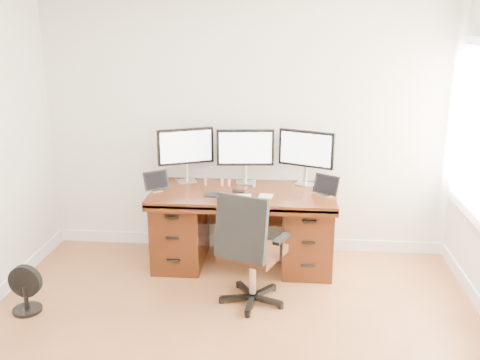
# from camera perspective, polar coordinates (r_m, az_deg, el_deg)

# --- Properties ---
(back_wall) EXTENTS (4.00, 0.10, 2.70)m
(back_wall) POSITION_cam_1_polar(r_m,az_deg,el_deg) (5.25, 0.74, 6.54)
(back_wall) COLOR silver
(back_wall) RESTS_ON ground
(desk) EXTENTS (1.70, 0.80, 0.75)m
(desk) POSITION_cam_1_polar(r_m,az_deg,el_deg) (5.10, 0.33, -4.85)
(desk) COLOR #421D0D
(desk) RESTS_ON ground
(office_chair) EXTENTS (0.69, 0.69, 0.99)m
(office_chair) POSITION_cam_1_polar(r_m,az_deg,el_deg) (4.43, 1.09, -9.39)
(office_chair) COLOR black
(office_chair) RESTS_ON ground
(floor_fan) EXTENTS (0.27, 0.23, 0.40)m
(floor_fan) POSITION_cam_1_polar(r_m,az_deg,el_deg) (4.71, -21.95, -10.83)
(floor_fan) COLOR black
(floor_fan) RESTS_ON ground
(monitor_left) EXTENTS (0.52, 0.26, 0.53)m
(monitor_left) POSITION_cam_1_polar(r_m,az_deg,el_deg) (5.20, -5.82, 3.39)
(monitor_left) COLOR silver
(monitor_left) RESTS_ON desk
(monitor_center) EXTENTS (0.55, 0.16, 0.53)m
(monitor_center) POSITION_cam_1_polar(r_m,az_deg,el_deg) (5.12, 0.57, 3.27)
(monitor_center) COLOR silver
(monitor_center) RESTS_ON desk
(monitor_right) EXTENTS (0.52, 0.25, 0.53)m
(monitor_right) POSITION_cam_1_polar(r_m,az_deg,el_deg) (5.11, 7.07, 3.11)
(monitor_right) COLOR silver
(monitor_right) RESTS_ON desk
(tablet_left) EXTENTS (0.23, 0.20, 0.19)m
(tablet_left) POSITION_cam_1_polar(r_m,az_deg,el_deg) (5.01, -8.94, -0.20)
(tablet_left) COLOR silver
(tablet_left) RESTS_ON desk
(tablet_right) EXTENTS (0.24, 0.19, 0.19)m
(tablet_right) POSITION_cam_1_polar(r_m,az_deg,el_deg) (4.88, 9.18, -0.68)
(tablet_right) COLOR silver
(tablet_right) RESTS_ON desk
(keyboard) EXTENTS (0.26, 0.14, 0.01)m
(keyboard) POSITION_cam_1_polar(r_m,az_deg,el_deg) (4.78, -0.27, -1.79)
(keyboard) COLOR white
(keyboard) RESTS_ON desk
(trackpad) EXTENTS (0.13, 0.13, 0.01)m
(trackpad) POSITION_cam_1_polar(r_m,az_deg,el_deg) (4.81, 2.77, -1.73)
(trackpad) COLOR silver
(trackpad) RESTS_ON desk
(drawing_tablet) EXTENTS (0.26, 0.19, 0.01)m
(drawing_tablet) POSITION_cam_1_polar(r_m,az_deg,el_deg) (4.85, -2.33, -1.58)
(drawing_tablet) COLOR black
(drawing_tablet) RESTS_ON desk
(phone) EXTENTS (0.12, 0.08, 0.01)m
(phone) POSITION_cam_1_polar(r_m,az_deg,el_deg) (4.95, -0.14, -1.20)
(phone) COLOR black
(phone) RESTS_ON desk
(figurine_brown) EXTENTS (0.03, 0.03, 0.07)m
(figurine_brown) POSITION_cam_1_polar(r_m,az_deg,el_deg) (5.13, -3.72, -0.17)
(figurine_brown) COLOR #9A5F49
(figurine_brown) RESTS_ON desk
(figurine_orange) EXTENTS (0.03, 0.03, 0.07)m
(figurine_orange) POSITION_cam_1_polar(r_m,az_deg,el_deg) (5.11, -1.93, -0.22)
(figurine_orange) COLOR #F3824D
(figurine_orange) RESTS_ON desk
(figurine_pink) EXTENTS (0.03, 0.03, 0.07)m
(figurine_pink) POSITION_cam_1_polar(r_m,az_deg,el_deg) (5.10, -1.17, -0.24)
(figurine_pink) COLOR #DB5E98
(figurine_pink) RESTS_ON desk
(figurine_blue) EXTENTS (0.03, 0.03, 0.07)m
(figurine_blue) POSITION_cam_1_polar(r_m,az_deg,el_deg) (5.08, 1.52, -0.31)
(figurine_blue) COLOR #6F8DF2
(figurine_blue) RESTS_ON desk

